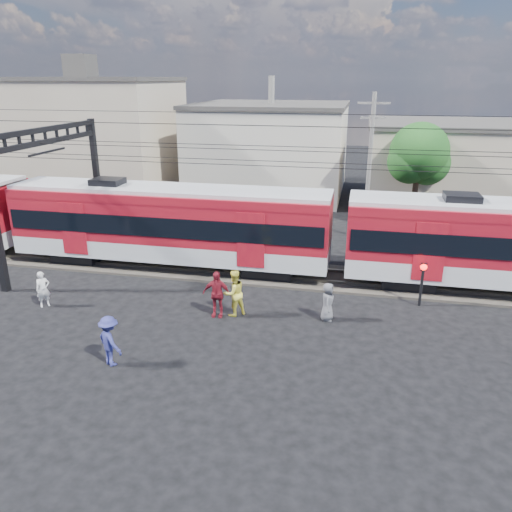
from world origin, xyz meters
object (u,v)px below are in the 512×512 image
at_px(commuter_train, 174,222).
at_px(pedestrian_c, 110,341).
at_px(pedestrian_a, 43,289).
at_px(crossing_signal, 423,276).

bearing_deg(commuter_train, pedestrian_c, -82.86).
height_order(pedestrian_a, pedestrian_c, pedestrian_c).
distance_m(pedestrian_c, crossing_signal, 12.80).
height_order(commuter_train, crossing_signal, commuter_train).
height_order(commuter_train, pedestrian_a, commuter_train).
bearing_deg(commuter_train, pedestrian_a, -124.44).
xyz_separation_m(commuter_train, crossing_signal, (11.84, -2.22, -1.05)).
distance_m(pedestrian_a, crossing_signal, 16.05).
height_order(pedestrian_a, crossing_signal, crossing_signal).
bearing_deg(commuter_train, crossing_signal, -10.60).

